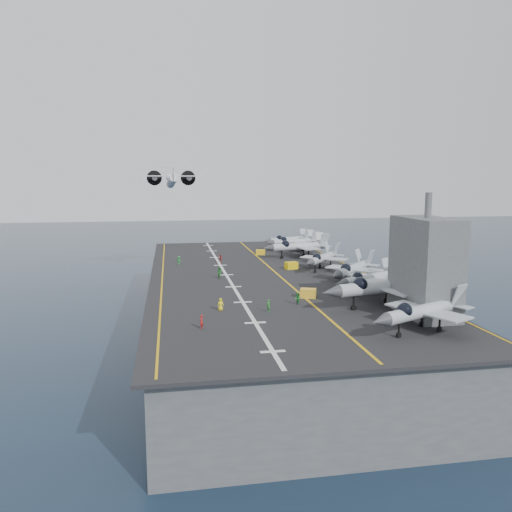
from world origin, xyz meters
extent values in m
plane|color=#142135|center=(0.00, 0.00, 0.00)|extent=(500.00, 500.00, 0.00)
cube|color=#56595E|center=(0.00, 0.00, 5.00)|extent=(36.00, 90.00, 10.00)
cube|color=black|center=(0.00, 0.00, 10.20)|extent=(38.00, 92.00, 0.40)
cube|color=gold|center=(3.00, 0.00, 10.42)|extent=(0.35, 90.00, 0.02)
cube|color=silver|center=(-6.00, 0.00, 10.42)|extent=(0.50, 90.00, 0.02)
cube|color=gold|center=(-17.00, 0.00, 10.42)|extent=(0.25, 90.00, 0.02)
cube|color=gold|center=(18.50, 0.00, 10.42)|extent=(0.25, 90.00, 0.02)
imported|color=yellow|center=(-9.40, -23.69, 11.20)|extent=(1.01, 0.72, 1.59)
imported|color=#B21919|center=(-12.32, -31.16, 11.20)|extent=(0.97, 1.13, 1.59)
imported|color=#247B28|center=(-7.38, -2.48, 11.34)|extent=(1.16, 1.34, 1.89)
imported|color=#218532|center=(-13.90, 12.23, 11.25)|extent=(1.21, 1.18, 1.69)
imported|color=maroon|center=(-5.61, 13.51, 11.21)|extent=(1.16, 1.02, 1.62)
imported|color=#2A842E|center=(-3.54, -25.51, 11.21)|extent=(1.02, 1.16, 1.61)
imported|color=#268C33|center=(1.02, -22.50, 11.23)|extent=(1.05, 1.19, 1.67)
camera|label=1|loc=(-15.55, -85.35, 26.89)|focal=35.00mm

